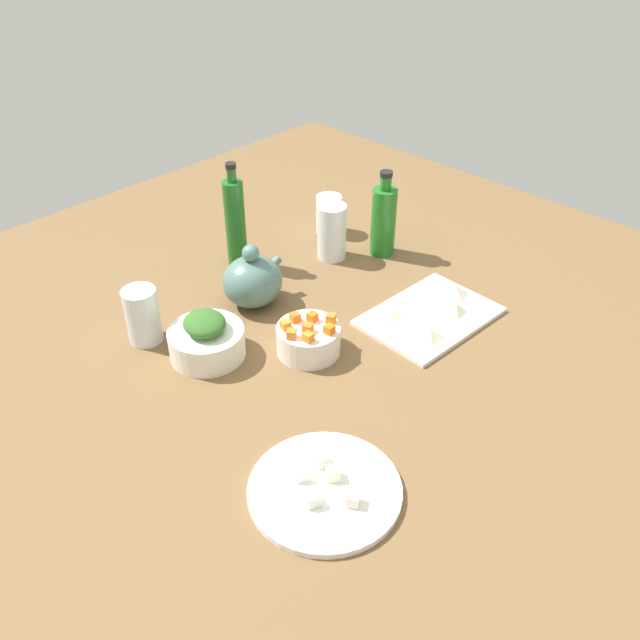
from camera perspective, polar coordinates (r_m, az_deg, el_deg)
The scene contains 29 objects.
tabletop at distance 144.17cm, azimuth 0.00°, elevation -2.10°, with size 190.00×190.00×3.00cm, color brown.
cutting_board at distance 151.07cm, azimuth 9.21°, elevation 0.31°, with size 29.09×20.58×1.00cm, color white.
plate_tofu at distance 112.83cm, azimuth 0.40°, elevation -14.16°, with size 25.22×25.22×1.20cm, color white.
bowl_greens at distance 139.17cm, azimuth -9.52°, elevation -1.89°, with size 15.48×15.48×6.15cm, color white.
bowl_carrots at distance 138.22cm, azimuth -0.98°, elevation -1.64°, with size 13.16×13.16×6.05cm, color white.
teapot at distance 151.94cm, azimuth -5.70°, elevation 3.33°, with size 15.42×12.99×14.97cm.
bottle_0 at distance 165.06cm, azimuth -7.17°, elevation 8.23°, with size 4.98×4.98×26.32cm.
bottle_1 at distance 170.18cm, azimuth 5.38°, elevation 8.42°, with size 6.21×6.21×22.06cm.
drinking_glass_0 at distance 144.45cm, azimuth -14.75°, elevation 0.38°, with size 7.12×7.12×12.24cm, color white.
drinking_glass_1 at distance 168.64cm, azimuth 1.00°, elevation 7.45°, with size 7.25×7.25×14.15cm, color white.
drinking_glass_2 at distance 181.37cm, azimuth 0.75°, elevation 8.90°, with size 6.85×6.85×10.24cm, color white.
carrot_cube_0 at distance 133.25cm, azimuth -2.43°, elevation -1.19°, with size 1.80×1.80×1.80cm, color orange.
carrot_cube_1 at distance 137.88cm, azimuth -0.69°, elevation 0.28°, with size 1.80×1.80×1.80cm, color orange.
carrot_cube_2 at distance 134.79cm, azimuth -1.02°, elevation -0.67°, with size 1.80×1.80×1.80cm, color orange.
carrot_cube_3 at distance 134.37cm, azimuth 0.79°, elevation -0.80°, with size 1.80×1.80×1.80cm, color orange.
carrot_cube_4 at distance 137.82cm, azimuth -2.12°, elevation 0.23°, with size 1.80×1.80×1.80cm, color orange.
carrot_cube_5 at distance 135.71cm, azimuth -2.93°, elevation -0.43°, with size 1.80×1.80×1.80cm, color orange.
carrot_cube_6 at distance 137.27cm, azimuth 0.85°, elevation 0.09°, with size 1.80×1.80×1.80cm, color orange.
carrot_cube_7 at distance 132.31cm, azimuth -1.00°, elevation -1.46°, with size 1.80×1.80×1.80cm, color orange.
chopped_greens_mound at distance 136.28cm, azimuth -9.72°, elevation -0.26°, with size 9.53×8.45×3.62cm, color #316224.
tofu_cube_0 at distance 109.43cm, azimuth -0.61°, elevation -14.89°, with size 2.20×2.20×2.20cm, color white.
tofu_cube_1 at distance 112.87cm, azimuth 1.10°, elevation -12.82°, with size 2.20×2.20×2.20cm, color #F0EFCA.
tofu_cube_2 at distance 112.91cm, azimuth -1.55°, elevation -12.81°, with size 2.20×2.20×2.20cm, color white.
tofu_cube_3 at distance 109.60cm, azimuth 2.74°, elevation -14.84°, with size 2.20×2.20×2.20cm, color white.
tofu_cube_4 at distance 114.87cm, azimuth 0.05°, elevation -11.69°, with size 2.20×2.20×2.20cm, color white.
dumpling_0 at distance 148.35cm, azimuth 6.22°, elevation 0.63°, with size 4.03×3.73×2.27cm, color beige.
dumpling_1 at distance 151.62cm, azimuth 11.36°, elevation 1.01°, with size 4.29×4.09×2.61cm, color beige.
dumpling_2 at distance 157.59cm, azimuth 11.32°, elevation 2.44°, with size 5.41×5.21×2.47cm, color beige.
dumpling_3 at distance 143.06cm, azimuth 9.20°, elevation -1.14°, with size 4.80×4.53×2.30cm, color beige.
Camera 1 is at (-82.10, -79.02, 89.82)cm, focal length 37.93 mm.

